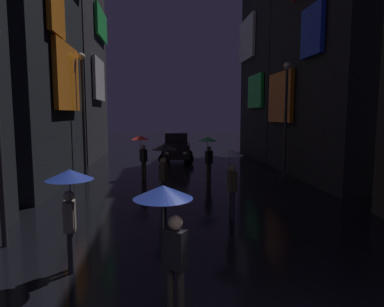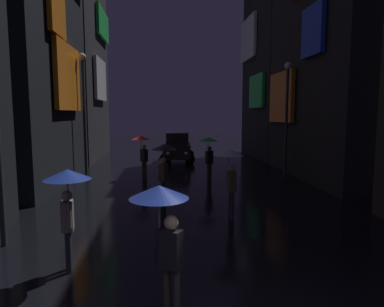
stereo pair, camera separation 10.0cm
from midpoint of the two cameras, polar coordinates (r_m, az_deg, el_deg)
The scene contains 11 objects.
building_right_mid at distance 19.13m, azimuth 23.39°, elevation 21.32°, with size 4.25×8.90×16.36m.
building_right_far at distance 26.41m, azimuth 14.48°, elevation 18.16°, with size 4.25×7.05×17.05m.
pedestrian_foreground_right_green at distance 15.82m, azimuth 2.50°, elevation 1.19°, with size 0.90×0.90×2.12m.
pedestrian_midstreet_left_red at distance 16.86m, azimuth -8.63°, elevation 1.46°, with size 0.90×0.90×2.12m.
pedestrian_far_right_black at distance 11.99m, azimuth -4.94°, elevation -0.59°, with size 0.90×0.90×2.12m.
pedestrian_foreground_left_blue at distance 5.22m, azimuth -4.72°, elevation -10.18°, with size 0.90×0.90×2.12m.
pedestrian_midstreet_centre_blue at distance 7.11m, azimuth -20.10°, elevation -6.03°, with size 0.90×0.90×2.12m.
pedestrian_near_crossing_clear at distance 10.40m, azimuth 6.13°, elevation -1.72°, with size 0.90×0.90×2.12m.
car_distant at distance 23.01m, azimuth -2.72°, elevation 1.05°, with size 2.46×4.25×1.92m.
streetlamp_left_far at distance 18.01m, azimuth -17.88°, elevation 8.27°, with size 0.36×0.36×6.13m.
streetlamp_right_far at distance 17.62m, azimuth 15.24°, elevation 7.59°, with size 0.36×0.36×5.67m.
Camera 1 is at (-1.29, -2.82, 3.18)m, focal length 32.00 mm.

